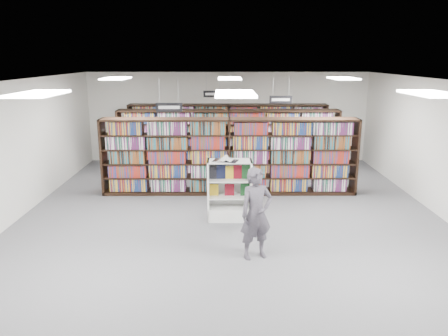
{
  "coord_description": "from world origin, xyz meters",
  "views": [
    {
      "loc": [
        -0.2,
        -9.73,
        3.7
      ],
      "look_at": [
        -0.15,
        0.5,
        1.1
      ],
      "focal_mm": 35.0,
      "sensor_mm": 36.0,
      "label": 1
    }
  ],
  "objects_px": {
    "open_book": "(225,160)",
    "endcap_display": "(229,199)",
    "bookshelf_row_near": "(229,156)",
    "shopper": "(256,214)"
  },
  "relations": [
    {
      "from": "open_book",
      "to": "endcap_display",
      "type": "bearing_deg",
      "value": 56.59
    },
    {
      "from": "open_book",
      "to": "shopper",
      "type": "bearing_deg",
      "value": -57.87
    },
    {
      "from": "endcap_display",
      "to": "bookshelf_row_near",
      "type": "bearing_deg",
      "value": 89.11
    },
    {
      "from": "bookshelf_row_near",
      "to": "open_book",
      "type": "distance_m",
      "value": 2.16
    },
    {
      "from": "endcap_display",
      "to": "shopper",
      "type": "height_order",
      "value": "shopper"
    },
    {
      "from": "open_book",
      "to": "shopper",
      "type": "xyz_separation_m",
      "value": [
        0.57,
        -1.95,
        -0.58
      ]
    },
    {
      "from": "bookshelf_row_near",
      "to": "open_book",
      "type": "height_order",
      "value": "bookshelf_row_near"
    },
    {
      "from": "bookshelf_row_near",
      "to": "endcap_display",
      "type": "height_order",
      "value": "bookshelf_row_near"
    },
    {
      "from": "open_book",
      "to": "bookshelf_row_near",
      "type": "bearing_deg",
      "value": 102.26
    },
    {
      "from": "shopper",
      "to": "bookshelf_row_near",
      "type": "bearing_deg",
      "value": 75.42
    }
  ]
}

